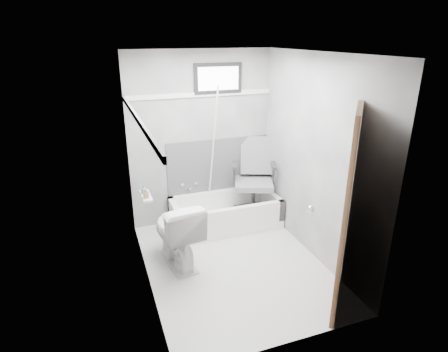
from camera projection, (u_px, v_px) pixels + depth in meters
name	position (u px, v px, depth m)	size (l,w,h in m)	color
floor	(234.00, 264.00, 4.46)	(2.60, 2.60, 0.00)	silver
ceiling	(236.00, 53.00, 3.61)	(2.60, 2.60, 0.00)	silver
wall_back	(201.00, 140.00, 5.18)	(2.00, 0.02, 2.40)	slate
wall_front	(296.00, 223.00, 2.89)	(2.00, 0.02, 2.40)	slate
wall_left	(141.00, 181.00, 3.72)	(0.02, 2.60, 2.40)	slate
wall_right	(315.00, 160.00, 4.35)	(0.02, 2.60, 2.40)	slate
bathtub	(225.00, 213.00, 5.28)	(1.50, 0.70, 0.42)	white
office_chair	(254.00, 178.00, 5.29)	(0.62, 0.62, 1.08)	slate
toilet	(176.00, 233.00, 4.35)	(0.46, 0.83, 0.81)	white
door	(391.00, 225.00, 3.29)	(0.78, 0.78, 2.00)	#54381F
window	(218.00, 78.00, 4.96)	(0.66, 0.04, 0.40)	black
backerboard	(218.00, 165.00, 5.39)	(1.50, 0.02, 0.78)	#4C4C4F
trim_back	(200.00, 95.00, 4.95)	(2.00, 0.02, 0.06)	white
trim_left	(138.00, 119.00, 3.51)	(0.02, 2.60, 0.06)	white
pole	(213.00, 154.00, 5.05)	(0.02, 0.02, 1.95)	silver
shelf	(146.00, 196.00, 4.12)	(0.10, 0.32, 0.03)	silver
soap_bottle_a	(146.00, 193.00, 4.02)	(0.05, 0.05, 0.11)	olive
soap_bottle_b	(144.00, 189.00, 4.15)	(0.07, 0.07, 0.10)	slate
faucet	(189.00, 186.00, 5.32)	(0.26, 0.10, 0.16)	silver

